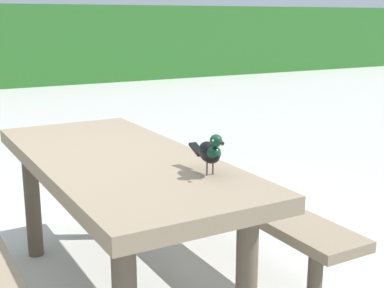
% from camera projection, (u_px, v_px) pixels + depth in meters
% --- Properties ---
extents(picnic_table_foreground, '(1.71, 1.81, 0.74)m').
position_uv_depth(picnic_table_foreground, '(119.00, 192.00, 2.57)').
color(picnic_table_foreground, '#84725B').
rests_on(picnic_table_foreground, ground).
extents(bird_grackle, '(0.08, 0.29, 0.18)m').
position_uv_depth(bird_grackle, '(210.00, 151.00, 2.19)').
color(bird_grackle, black).
rests_on(bird_grackle, picnic_table_foreground).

